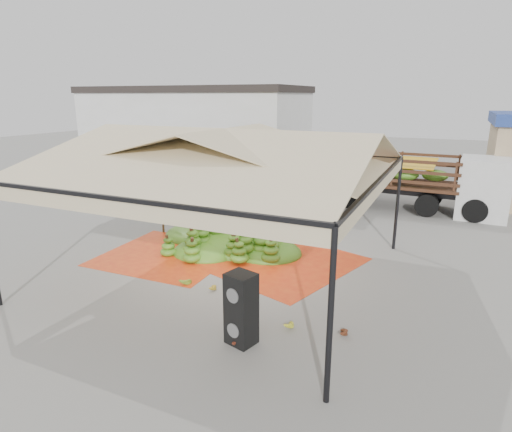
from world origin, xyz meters
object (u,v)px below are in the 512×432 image
at_px(banana_heap, 231,228).
at_px(truck_left, 271,174).
at_px(vendor, 285,204).
at_px(truck_right, 425,176).
at_px(speaker_stack, 241,309).

bearing_deg(banana_heap, truck_left, 99.56).
xyz_separation_m(vendor, truck_right, (4.64, 4.67, 0.63)).
height_order(banana_heap, truck_right, truck_right).
relative_size(banana_heap, truck_left, 0.81).
distance_m(vendor, truck_left, 3.30).
distance_m(banana_heap, vendor, 3.00).
relative_size(speaker_stack, vendor, 0.87).
distance_m(speaker_stack, truck_right, 12.94).
bearing_deg(vendor, banana_heap, 87.68).
height_order(truck_left, truck_right, truck_right).
height_order(speaker_stack, truck_left, truck_left).
bearing_deg(truck_right, truck_left, -160.84).
height_order(speaker_stack, truck_right, truck_right).
relative_size(truck_left, truck_right, 0.95).
bearing_deg(speaker_stack, banana_heap, 135.30).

